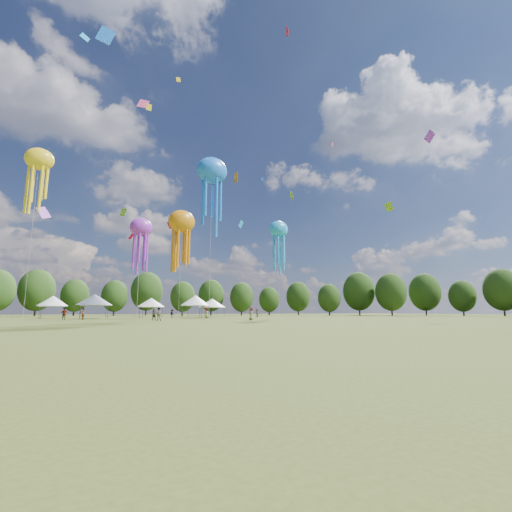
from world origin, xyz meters
name	(u,v)px	position (x,y,z in m)	size (l,w,h in m)	color
ground	(418,337)	(0.00, 0.00, 0.00)	(300.00, 300.00, 0.00)	#384416
spectator_near	(158,314)	(-4.87, 35.17, 0.86)	(0.84, 0.65, 1.72)	gray
spectators_far	(183,314)	(1.69, 46.89, 0.84)	(36.23, 24.96, 1.80)	gray
festival_tents	(148,301)	(-2.67, 55.12, 3.06)	(33.17, 10.95, 4.26)	#47474C
show_kites	(183,204)	(-0.45, 41.43, 18.33)	(39.79, 15.15, 27.25)	orange
small_kites	(166,137)	(-3.48, 41.92, 29.38)	(69.45, 54.76, 45.33)	orange
treeline	(136,285)	(-3.87, 62.51, 6.54)	(201.57, 95.24, 13.43)	#38281C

